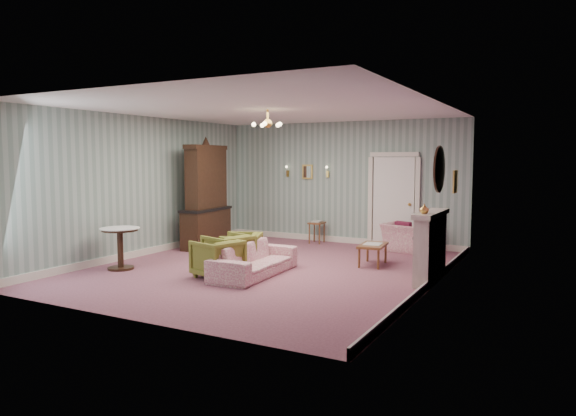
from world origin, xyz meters
The scene contains 27 objects.
floor centered at (0.00, 0.00, 0.00)m, with size 7.00×7.00×0.00m, color #96576B.
ceiling centered at (0.00, 0.00, 2.90)m, with size 7.00×7.00×0.00m, color white.
wall_back centered at (0.00, 3.50, 1.45)m, with size 6.00×6.00×0.00m, color gray.
wall_front centered at (0.00, -3.50, 1.45)m, with size 6.00×6.00×0.00m, color gray.
wall_left centered at (-3.00, 0.00, 1.45)m, with size 7.00×7.00×0.00m, color gray.
wall_right centered at (3.00, 0.00, 1.45)m, with size 7.00×7.00×0.00m, color gray.
wall_right_floral centered at (2.98, 0.00, 1.45)m, with size 7.00×7.00×0.00m, color #BF5F99.
door centered at (1.30, 3.46, 1.08)m, with size 1.12×0.12×2.16m, color white, non-canonical shape.
olive_chair_a centered at (-0.39, -1.03, 0.36)m, with size 0.71×0.66×0.73m, color olive.
olive_chair_b centered at (-0.53, -0.52, 0.37)m, with size 0.72×0.67×0.74m, color olive.
olive_chair_c centered at (-0.52, -0.10, 0.36)m, with size 0.69×0.65×0.71m, color olive.
sofa_chintz centered at (0.06, -0.58, 0.38)m, with size 1.95×0.57×0.76m, color #A94469.
wingback_chair centered at (1.77, 3.01, 0.42)m, with size 0.95×0.62×0.83m, color #A94469.
dresser centered at (-2.45, 1.40, 1.23)m, with size 0.51×1.48×2.47m, color black, non-canonical shape.
fireplace centered at (2.86, 0.40, 0.58)m, with size 0.30×1.40×1.16m, color beige, non-canonical shape.
mantel_vase centered at (2.84, 0.00, 1.23)m, with size 0.15×0.15×0.15m, color gold.
oval_mirror centered at (2.96, 0.40, 1.85)m, with size 0.04×0.76×0.84m, color white, non-canonical shape.
framed_print centered at (2.97, 1.75, 1.60)m, with size 0.04×0.34×0.42m, color gold, non-canonical shape.
coffee_table centered at (1.59, 1.22, 0.21)m, with size 0.45×0.80×0.41m, color brown, non-canonical shape.
side_table_black centered at (2.65, 1.07, 0.32)m, with size 0.43×0.43×0.65m, color black, non-canonical shape.
pedestal_table centered at (-2.36, -1.31, 0.39)m, with size 0.71×0.71×0.77m, color black, non-canonical shape.
nesting_table centered at (-0.49, 3.15, 0.28)m, with size 0.33×0.42×0.55m, color brown, non-canonical shape.
gilt_mirror_back centered at (-0.90, 3.46, 1.70)m, with size 0.28×0.06×0.36m, color gold, non-canonical shape.
sconce_left centered at (-1.45, 3.44, 1.70)m, with size 0.16×0.12×0.30m, color gold, non-canonical shape.
sconce_right centered at (-0.35, 3.44, 1.70)m, with size 0.16×0.12×0.30m, color gold, non-canonical shape.
chandelier centered at (0.00, 0.00, 2.63)m, with size 0.56×0.56×0.36m, color gold, non-canonical shape.
burgundy_cushion centered at (1.72, 2.86, 0.48)m, with size 0.38×0.10×0.38m, color maroon.
Camera 1 is at (4.84, -8.26, 2.01)m, focal length 32.92 mm.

